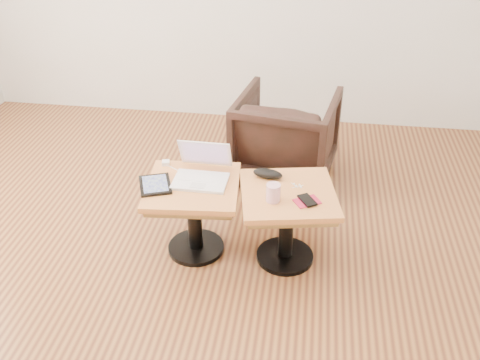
# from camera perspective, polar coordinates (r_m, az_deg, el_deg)

# --- Properties ---
(room_shell) EXTENTS (4.52, 4.52, 2.71)m
(room_shell) POSITION_cam_1_polar(r_m,az_deg,el_deg) (2.33, -8.78, 13.78)
(room_shell) COLOR #532C1B
(room_shell) RESTS_ON ground
(side_table_left) EXTENTS (0.55, 0.55, 0.47)m
(side_table_left) POSITION_cam_1_polar(r_m,az_deg,el_deg) (3.06, -4.98, -2.27)
(side_table_left) COLOR black
(side_table_left) RESTS_ON ground
(side_table_right) EXTENTS (0.60, 0.60, 0.47)m
(side_table_right) POSITION_cam_1_polar(r_m,az_deg,el_deg) (2.99, 5.08, -3.13)
(side_table_right) COLOR black
(side_table_right) RESTS_ON ground
(laptop) EXTENTS (0.31, 0.30, 0.20)m
(laptop) POSITION_cam_1_polar(r_m,az_deg,el_deg) (3.02, -4.08, 0.87)
(laptop) COLOR white
(laptop) RESTS_ON side_table_left
(tablet) EXTENTS (0.23, 0.26, 0.02)m
(tablet) POSITION_cam_1_polar(r_m,az_deg,el_deg) (3.00, -9.04, -0.49)
(tablet) COLOR black
(tablet) RESTS_ON side_table_left
(charging_adapter) EXTENTS (0.05, 0.05, 0.03)m
(charging_adapter) POSITION_cam_1_polar(r_m,az_deg,el_deg) (3.19, -7.92, 1.83)
(charging_adapter) COLOR white
(charging_adapter) RESTS_ON side_table_left
(glasses_case) EXTENTS (0.18, 0.11, 0.05)m
(glasses_case) POSITION_cam_1_polar(r_m,az_deg,el_deg) (3.03, 2.98, 0.67)
(glasses_case) COLOR black
(glasses_case) RESTS_ON side_table_right
(striped_cup) EXTENTS (0.10, 0.10, 0.10)m
(striped_cup) POSITION_cam_1_polar(r_m,az_deg,el_deg) (2.82, 3.56, -1.36)
(striped_cup) COLOR #C45B7D
(striped_cup) RESTS_ON side_table_right
(earbuds_tangle) EXTENTS (0.06, 0.04, 0.01)m
(earbuds_tangle) POSITION_cam_1_polar(r_m,az_deg,el_deg) (2.97, 6.15, -0.60)
(earbuds_tangle) COLOR white
(earbuds_tangle) RESTS_ON side_table_right
(phone_on_sleeve) EXTENTS (0.16, 0.15, 0.02)m
(phone_on_sleeve) POSITION_cam_1_polar(r_m,az_deg,el_deg) (2.85, 7.18, -2.21)
(phone_on_sleeve) COLOR #A70F2F
(phone_on_sleeve) RESTS_ON side_table_right
(armchair) EXTENTS (0.77, 0.79, 0.63)m
(armchair) POSITION_cam_1_polar(r_m,az_deg,el_deg) (3.85, 4.94, 4.76)
(armchair) COLOR black
(armchair) RESTS_ON ground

